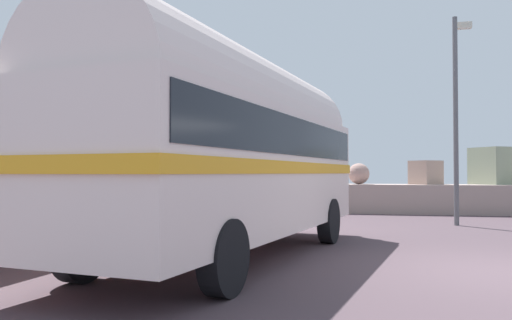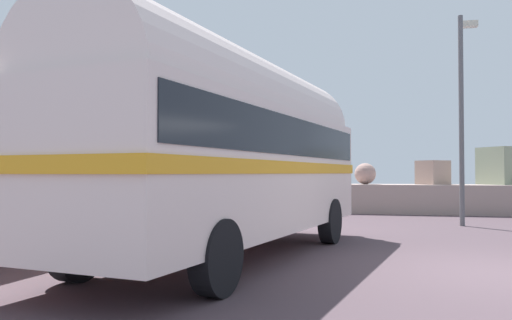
{
  "view_description": "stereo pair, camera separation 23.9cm",
  "coord_description": "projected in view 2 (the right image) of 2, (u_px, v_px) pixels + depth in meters",
  "views": [
    {
      "loc": [
        -2.13,
        -8.55,
        1.54
      ],
      "look_at": [
        -4.26,
        1.42,
        1.79
      ],
      "focal_mm": 36.27,
      "sensor_mm": 36.0,
      "label": 1
    },
    {
      "loc": [
        -1.9,
        -8.5,
        1.54
      ],
      "look_at": [
        -4.26,
        1.42,
        1.79
      ],
      "focal_mm": 36.27,
      "sensor_mm": 36.0,
      "label": 2
    }
  ],
  "objects": [
    {
      "name": "vintage_coach",
      "position": [
        231.0,
        144.0,
        9.19
      ],
      "size": [
        3.89,
        8.87,
        3.7
      ],
      "rotation": [
        0.0,
        0.0,
        -0.18
      ],
      "color": "black",
      "rests_on": "ground"
    },
    {
      "name": "ground",
      "position": [
        509.0,
        274.0,
        7.79
      ],
      "size": [
        32.0,
        26.0,
        0.02
      ],
      "color": "#493A41"
    },
    {
      "name": "second_coach",
      "position": [
        8.0,
        147.0,
        10.25
      ],
      "size": [
        3.1,
        8.75,
        3.7
      ],
      "rotation": [
        0.0,
        0.0,
        -0.08
      ],
      "color": "black",
      "rests_on": "ground"
    },
    {
      "name": "lamp_post",
      "position": [
        463.0,
        107.0,
        14.91
      ],
      "size": [
        0.65,
        0.81,
        6.08
      ],
      "color": "#5B5B60",
      "rests_on": "ground"
    },
    {
      "name": "breakwater",
      "position": [
        426.0,
        194.0,
        19.31
      ],
      "size": [
        31.36,
        2.57,
        2.5
      ],
      "color": "gray",
      "rests_on": "ground"
    }
  ]
}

